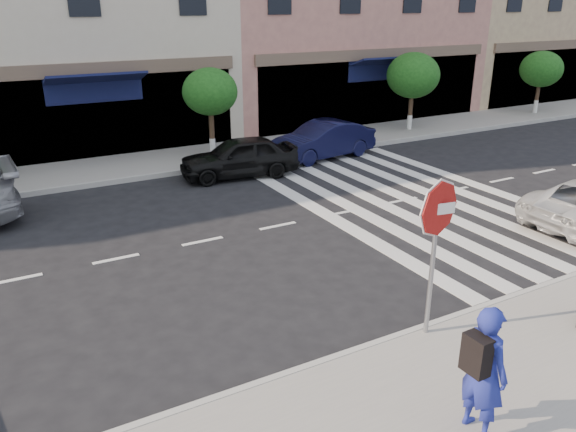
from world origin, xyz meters
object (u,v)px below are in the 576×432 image
object	(u,v)px
photographer	(484,371)
car_far_right	(323,140)
car_far_mid	(239,157)
stop_sign	(437,225)

from	to	relation	value
photographer	car_far_right	distance (m)	13.96
car_far_mid	car_far_right	size ratio (longest dim) A/B	0.95
photographer	car_far_mid	bearing A→B (deg)	-11.43
car_far_mid	car_far_right	world-z (taller)	car_far_right
stop_sign	car_far_right	world-z (taller)	stop_sign
stop_sign	car_far_right	xyz separation A→B (m)	(4.75, 10.70, -1.41)
stop_sign	car_far_mid	bearing A→B (deg)	93.48
stop_sign	photographer	distance (m)	2.47
photographer	car_far_mid	distance (m)	12.29
car_far_right	car_far_mid	bearing A→B (deg)	-87.67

